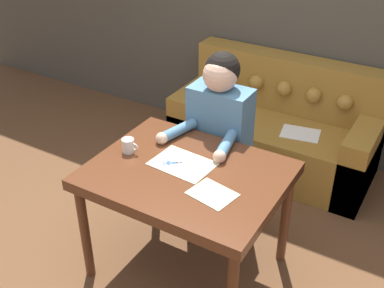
# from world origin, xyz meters

# --- Properties ---
(ground_plane) EXTENTS (16.00, 16.00, 0.00)m
(ground_plane) POSITION_xyz_m (0.00, 0.00, 0.00)
(ground_plane) COLOR brown
(wall_back) EXTENTS (8.00, 0.06, 2.60)m
(wall_back) POSITION_xyz_m (0.00, 1.92, 1.30)
(wall_back) COLOR #474238
(wall_back) RESTS_ON ground_plane
(dining_table) EXTENTS (1.13, 0.89, 0.77)m
(dining_table) POSITION_xyz_m (-0.03, 0.07, 0.68)
(dining_table) COLOR #562D19
(dining_table) RESTS_ON ground_plane
(couch) EXTENTS (1.67, 0.77, 0.92)m
(couch) POSITION_xyz_m (-0.03, 1.53, 0.33)
(couch) COLOR olive
(couch) RESTS_ON ground_plane
(person) EXTENTS (0.50, 0.58, 1.29)m
(person) POSITION_xyz_m (-0.12, 0.64, 0.68)
(person) COLOR #33281E
(person) RESTS_ON ground_plane
(pattern_paper_main) EXTENTS (0.38, 0.29, 0.00)m
(pattern_paper_main) POSITION_xyz_m (-0.09, 0.12, 0.77)
(pattern_paper_main) COLOR beige
(pattern_paper_main) RESTS_ON dining_table
(pattern_paper_offcut) EXTENTS (0.27, 0.23, 0.00)m
(pattern_paper_offcut) POSITION_xyz_m (0.20, -0.06, 0.77)
(pattern_paper_offcut) COLOR beige
(pattern_paper_offcut) RESTS_ON dining_table
(scissors) EXTENTS (0.20, 0.16, 0.01)m
(scissors) POSITION_xyz_m (-0.14, 0.09, 0.77)
(scissors) COLOR silver
(scissors) RESTS_ON dining_table
(mug) EXTENTS (0.11, 0.08, 0.09)m
(mug) POSITION_xyz_m (-0.45, 0.06, 0.81)
(mug) COLOR silver
(mug) RESTS_ON dining_table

